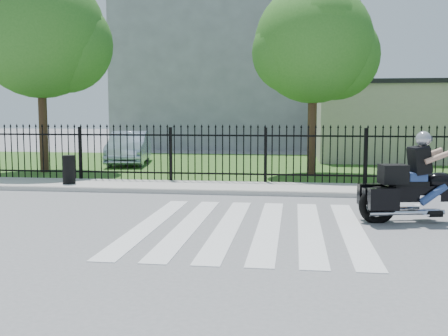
# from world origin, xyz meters

# --- Properties ---
(ground) EXTENTS (120.00, 120.00, 0.00)m
(ground) POSITION_xyz_m (0.00, 0.00, 0.00)
(ground) COLOR slate
(ground) RESTS_ON ground
(crosswalk) EXTENTS (5.00, 5.50, 0.01)m
(crosswalk) POSITION_xyz_m (0.00, 0.00, 0.01)
(crosswalk) COLOR silver
(crosswalk) RESTS_ON ground
(sidewalk) EXTENTS (40.00, 2.00, 0.12)m
(sidewalk) POSITION_xyz_m (0.00, 5.00, 0.06)
(sidewalk) COLOR #ADAAA3
(sidewalk) RESTS_ON ground
(curb) EXTENTS (40.00, 0.12, 0.12)m
(curb) POSITION_xyz_m (0.00, 4.00, 0.06)
(curb) COLOR #ADAAA3
(curb) RESTS_ON ground
(grass_strip) EXTENTS (40.00, 12.00, 0.02)m
(grass_strip) POSITION_xyz_m (0.00, 12.00, 0.01)
(grass_strip) COLOR #24511B
(grass_strip) RESTS_ON ground
(iron_fence) EXTENTS (26.00, 0.04, 1.80)m
(iron_fence) POSITION_xyz_m (0.00, 6.00, 0.90)
(iron_fence) COLOR black
(iron_fence) RESTS_ON ground
(tree_left) EXTENTS (4.80, 4.80, 7.58)m
(tree_left) POSITION_xyz_m (-8.50, 8.50, 5.17)
(tree_left) COLOR #382316
(tree_left) RESTS_ON ground
(tree_mid) EXTENTS (4.20, 4.20, 6.78)m
(tree_mid) POSITION_xyz_m (1.50, 9.00, 4.67)
(tree_mid) COLOR #382316
(tree_mid) RESTS_ON ground
(building_low) EXTENTS (10.00, 6.00, 3.50)m
(building_low) POSITION_xyz_m (7.00, 16.00, 1.75)
(building_low) COLOR #B5AF97
(building_low) RESTS_ON ground
(building_low_roof) EXTENTS (10.20, 6.20, 0.20)m
(building_low_roof) POSITION_xyz_m (7.00, 16.00, 3.60)
(building_low_roof) COLOR black
(building_low_roof) RESTS_ON building_low
(building_tall) EXTENTS (15.00, 10.00, 12.00)m
(building_tall) POSITION_xyz_m (-3.00, 26.00, 6.00)
(building_tall) COLOR #979A9F
(building_tall) RESTS_ON ground
(motorcycle_rider) EXTENTS (2.87, 1.33, 1.92)m
(motorcycle_rider) POSITION_xyz_m (3.55, 1.00, 0.79)
(motorcycle_rider) COLOR black
(motorcycle_rider) RESTS_ON ground
(parked_car) EXTENTS (2.25, 4.52, 1.42)m
(parked_car) POSITION_xyz_m (-6.26, 11.86, 0.73)
(parked_car) COLOR #AEC3DB
(parked_car) RESTS_ON grass_strip
(litter_bin) EXTENTS (0.49, 0.49, 0.86)m
(litter_bin) POSITION_xyz_m (-5.86, 4.79, 0.55)
(litter_bin) COLOR black
(litter_bin) RESTS_ON sidewalk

